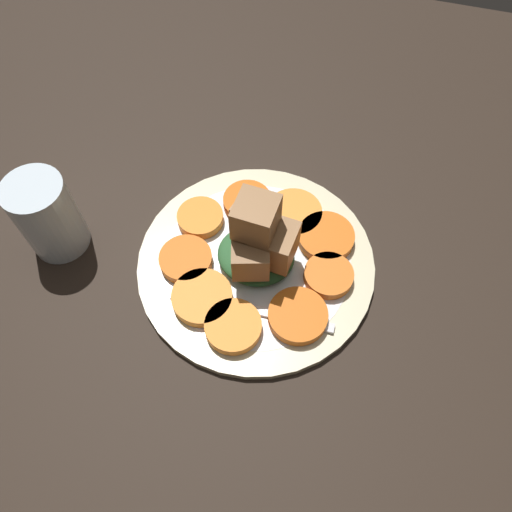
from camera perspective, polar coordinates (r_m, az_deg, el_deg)
name	(u,v)px	position (r cm, az deg, el deg)	size (l,w,h in cm)	color
table_slab	(256,269)	(61.48, 0.00, -1.46)	(120.00, 120.00, 2.00)	black
plate	(256,263)	(60.15, 0.00, -0.76)	(28.42, 28.42, 1.05)	beige
carrot_slice_0	(200,218)	(62.56, -6.38, 4.37)	(5.73, 5.73, 1.29)	orange
carrot_slice_1	(186,259)	(59.54, -8.02, -0.39)	(6.26, 6.26, 1.29)	orange
carrot_slice_2	(202,297)	(56.97, -6.17, -4.73)	(6.93, 6.93, 1.29)	orange
carrot_slice_3	(233,326)	(55.27, -2.66, -8.03)	(6.32, 6.32, 1.29)	orange
carrot_slice_4	(298,316)	(55.89, 4.79, -6.83)	(6.69, 6.69, 1.29)	orange
carrot_slice_5	(329,275)	(58.56, 8.31, -2.15)	(5.75, 5.75, 1.29)	orange
carrot_slice_6	(326,237)	(61.19, 7.99, 2.16)	(6.87, 6.87, 1.29)	orange
carrot_slice_7	(294,214)	(62.72, 4.34, 4.86)	(7.01, 7.01, 1.29)	orange
carrot_slice_8	(247,202)	(63.63, -1.01, 6.24)	(6.10, 6.10, 1.29)	#D45F12
center_pile	(260,242)	(55.82, 0.43, 1.61)	(9.20, 8.86, 11.16)	#2D6033
fork	(248,308)	(56.60, -0.96, -5.93)	(18.89, 2.41, 0.40)	silver
water_glass	(48,216)	(62.85, -22.71, 4.23)	(6.95, 6.95, 10.55)	silver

